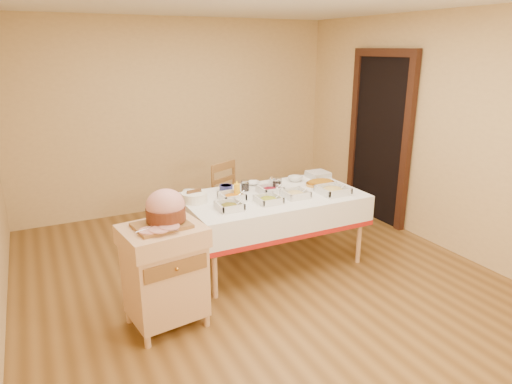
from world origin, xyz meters
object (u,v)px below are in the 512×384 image
at_px(dining_chair, 233,202).
at_px(ham_on_board, 165,210).
at_px(preserve_jar_left, 245,186).
at_px(brass_platter, 320,183).
at_px(mustard_bottle, 237,191).
at_px(preserve_jar_right, 277,184).
at_px(bread_basket, 194,197).
at_px(plate_stack, 318,175).
at_px(dining_table, 272,209).
at_px(butcher_cart, 165,270).

bearing_deg(dining_chair, ham_on_board, -131.35).
bearing_deg(ham_on_board, dining_chair, 48.65).
xyz_separation_m(preserve_jar_left, brass_platter, (0.83, -0.18, -0.03)).
bearing_deg(mustard_bottle, dining_chair, 70.08).
distance_m(preserve_jar_left, brass_platter, 0.85).
relative_size(dining_chair, brass_platter, 2.76).
height_order(ham_on_board, preserve_jar_right, ham_on_board).
xyz_separation_m(preserve_jar_right, bread_basket, (-0.93, 0.00, -0.01)).
bearing_deg(ham_on_board, preserve_jar_left, 38.07).
height_order(preserve_jar_left, mustard_bottle, mustard_bottle).
relative_size(bread_basket, plate_stack, 1.12).
bearing_deg(plate_stack, dining_chair, 159.23).
height_order(dining_chair, preserve_jar_left, dining_chair).
height_order(dining_table, bread_basket, bread_basket).
height_order(dining_chair, ham_on_board, ham_on_board).
relative_size(preserve_jar_right, brass_platter, 0.38).
bearing_deg(dining_chair, butcher_cart, -131.69).
bearing_deg(butcher_cart, dining_table, 25.57).
bearing_deg(plate_stack, dining_table, -156.73).
xyz_separation_m(preserve_jar_left, bread_basket, (-0.60, -0.11, -0.00)).
bearing_deg(brass_platter, mustard_bottle, -178.16).
bearing_deg(brass_platter, preserve_jar_left, 167.96).
height_order(dining_table, preserve_jar_left, preserve_jar_left).
distance_m(plate_stack, brass_platter, 0.30).
bearing_deg(dining_table, plate_stack, 23.27).
xyz_separation_m(dining_chair, plate_stack, (0.93, -0.35, 0.31)).
relative_size(butcher_cart, plate_stack, 3.79).
distance_m(dining_table, plate_stack, 0.88).
bearing_deg(preserve_jar_right, ham_on_board, -152.19).
distance_m(mustard_bottle, brass_platter, 1.02).
distance_m(preserve_jar_left, mustard_bottle, 0.28).
xyz_separation_m(bread_basket, plate_stack, (1.58, 0.19, -0.01)).
xyz_separation_m(butcher_cart, bread_basket, (0.54, 0.79, 0.31)).
bearing_deg(dining_chair, bread_basket, -139.98).
xyz_separation_m(butcher_cart, preserve_jar_right, (1.47, 0.78, 0.32)).
distance_m(dining_chair, preserve_jar_left, 0.55).
bearing_deg(preserve_jar_left, butcher_cart, -141.93).
xyz_separation_m(dining_table, dining_chair, (-0.15, 0.69, -0.11)).
relative_size(dining_table, plate_stack, 7.93).
distance_m(ham_on_board, preserve_jar_right, 1.62).
xyz_separation_m(ham_on_board, preserve_jar_left, (1.09, 0.86, -0.18)).
bearing_deg(preserve_jar_left, mustard_bottle, -132.02).
xyz_separation_m(dining_table, preserve_jar_left, (-0.19, 0.25, 0.21)).
height_order(ham_on_board, bread_basket, ham_on_board).
height_order(ham_on_board, plate_stack, ham_on_board).
height_order(preserve_jar_left, preserve_jar_right, preserve_jar_right).
distance_m(dining_table, brass_platter, 0.67).
relative_size(dining_table, preserve_jar_left, 15.91).
relative_size(mustard_bottle, plate_stack, 0.84).
bearing_deg(preserve_jar_left, brass_platter, -12.04).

